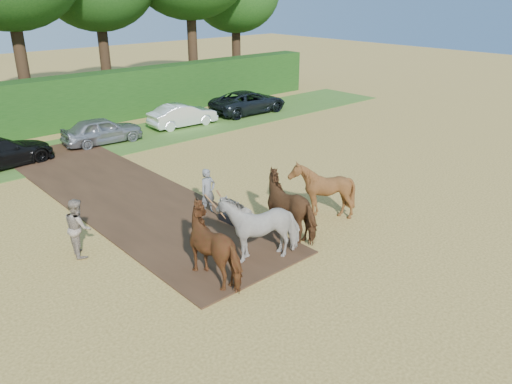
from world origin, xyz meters
TOP-DOWN VIEW (x-y plane):
  - ground at (0.00, 0.00)m, footprint 120.00×120.00m
  - earth_strip at (1.50, 7.00)m, footprint 4.50×17.00m
  - grass_verge at (0.00, 14.00)m, footprint 50.00×5.00m
  - spectator_near at (-1.78, 3.38)m, footprint 0.86×1.01m
  - plough_team at (3.22, -0.07)m, footprint 6.80×5.18m
  - parked_cars at (1.69, 14.04)m, footprint 35.99×3.32m

SIDE VIEW (x-z plane):
  - ground at x=0.00m, z-range 0.00..0.00m
  - grass_verge at x=0.00m, z-range 0.00..0.03m
  - earth_strip at x=1.50m, z-range 0.00..0.05m
  - parked_cars at x=1.69m, z-range -0.03..1.45m
  - spectator_near at x=-1.78m, z-range 0.00..1.84m
  - plough_team at x=3.22m, z-range -0.01..2.06m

